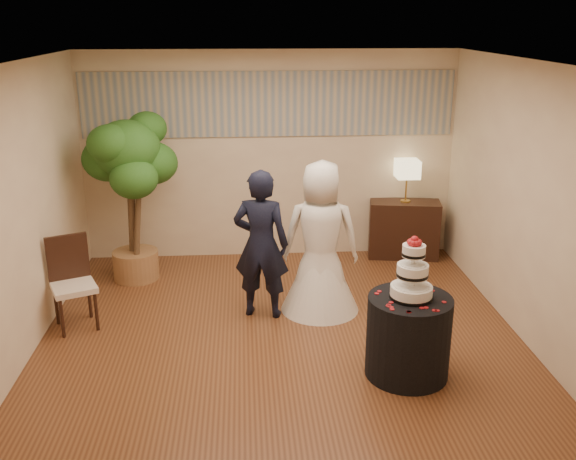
{
  "coord_description": "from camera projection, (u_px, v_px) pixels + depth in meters",
  "views": [
    {
      "loc": [
        -0.35,
        -6.01,
        3.21
      ],
      "look_at": [
        0.1,
        0.4,
        1.05
      ],
      "focal_mm": 40.0,
      "sensor_mm": 36.0,
      "label": 1
    }
  ],
  "objects": [
    {
      "name": "groom",
      "position": [
        261.0,
        244.0,
        6.99
      ],
      "size": [
        0.69,
        0.53,
        1.67
      ],
      "primitive_type": "imported",
      "rotation": [
        0.0,
        0.0,
        2.91
      ],
      "color": "black",
      "rests_on": "floor"
    },
    {
      "name": "ficus_tree",
      "position": [
        131.0,
        198.0,
        7.9
      ],
      "size": [
        1.33,
        1.33,
        2.14
      ],
      "primitive_type": null,
      "rotation": [
        0.0,
        0.0,
        1.19
      ],
      "color": "#285B1C",
      "rests_on": "floor"
    },
    {
      "name": "bride",
      "position": [
        321.0,
        238.0,
        7.1
      ],
      "size": [
        0.99,
        0.99,
        1.73
      ],
      "primitive_type": "imported",
      "rotation": [
        0.0,
        0.0,
        3.02
      ],
      "color": "white",
      "rests_on": "floor"
    },
    {
      "name": "mural_border",
      "position": [
        269.0,
        104.0,
        8.41
      ],
      "size": [
        4.9,
        0.02,
        0.85
      ],
      "primitive_type": "cube",
      "color": "gray",
      "rests_on": "wall_back"
    },
    {
      "name": "cake_table",
      "position": [
        408.0,
        337.0,
        5.92
      ],
      "size": [
        0.82,
        0.82,
        0.78
      ],
      "primitive_type": "cylinder",
      "rotation": [
        0.0,
        0.0,
        0.07
      ],
      "color": "black",
      "rests_on": "floor"
    },
    {
      "name": "wall_left",
      "position": [
        20.0,
        215.0,
        6.12
      ],
      "size": [
        0.06,
        5.0,
        2.8
      ],
      "primitive_type": "cube",
      "color": "beige",
      "rests_on": "ground"
    },
    {
      "name": "wall_back",
      "position": [
        270.0,
        156.0,
        8.65
      ],
      "size": [
        5.0,
        0.06,
        2.8
      ],
      "primitive_type": "cube",
      "color": "beige",
      "rests_on": "ground"
    },
    {
      "name": "table_lamp",
      "position": [
        407.0,
        181.0,
        8.66
      ],
      "size": [
        0.3,
        0.3,
        0.58
      ],
      "primitive_type": null,
      "color": "#D1BF89",
      "rests_on": "console"
    },
    {
      "name": "side_chair",
      "position": [
        73.0,
        285.0,
        6.79
      ],
      "size": [
        0.61,
        0.62,
        0.99
      ],
      "primitive_type": null,
      "rotation": [
        0.0,
        0.0,
        0.42
      ],
      "color": "black",
      "rests_on": "floor"
    },
    {
      "name": "wall_right",
      "position": [
        528.0,
        204.0,
        6.45
      ],
      "size": [
        0.06,
        5.0,
        2.8
      ],
      "primitive_type": "cube",
      "color": "beige",
      "rests_on": "ground"
    },
    {
      "name": "floor",
      "position": [
        281.0,
        337.0,
        6.73
      ],
      "size": [
        5.0,
        5.0,
        0.0
      ],
      "primitive_type": "cube",
      "color": "brown",
      "rests_on": "ground"
    },
    {
      "name": "console",
      "position": [
        404.0,
        229.0,
        8.88
      ],
      "size": [
        1.01,
        0.57,
        0.79
      ],
      "primitive_type": "cube",
      "rotation": [
        0.0,
        0.0,
        -0.16
      ],
      "color": "black",
      "rests_on": "floor"
    },
    {
      "name": "ceiling",
      "position": [
        280.0,
        62.0,
        5.84
      ],
      "size": [
        5.0,
        5.0,
        0.0
      ],
      "primitive_type": "cube",
      "color": "white",
      "rests_on": "wall_back"
    },
    {
      "name": "wall_front",
      "position": [
        305.0,
        326.0,
        3.92
      ],
      "size": [
        5.0,
        0.06,
        2.8
      ],
      "primitive_type": "cube",
      "color": "beige",
      "rests_on": "ground"
    },
    {
      "name": "wedding_cake",
      "position": [
        413.0,
        267.0,
        5.7
      ],
      "size": [
        0.39,
        0.39,
        0.59
      ],
      "primitive_type": null,
      "color": "white",
      "rests_on": "cake_table"
    }
  ]
}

